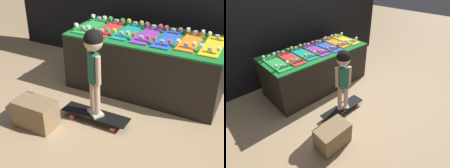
% 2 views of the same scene
% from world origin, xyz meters
% --- Properties ---
extents(ground_plane, '(16.00, 16.00, 0.00)m').
position_xyz_m(ground_plane, '(0.00, 0.00, 0.00)').
color(ground_plane, tan).
extents(display_rack, '(1.80, 0.81, 0.69)m').
position_xyz_m(display_rack, '(0.00, 0.51, 0.35)').
color(display_rack, black).
rests_on(display_rack, ground_plane).
extents(skateboard_green_on_rack, '(0.20, 0.60, 0.09)m').
position_xyz_m(skateboard_green_on_rack, '(-0.73, 0.49, 0.71)').
color(skateboard_green_on_rack, green).
rests_on(skateboard_green_on_rack, display_rack).
extents(skateboard_red_on_rack, '(0.20, 0.60, 0.09)m').
position_xyz_m(skateboard_red_on_rack, '(-0.49, 0.50, 0.71)').
color(skateboard_red_on_rack, red).
rests_on(skateboard_red_on_rack, display_rack).
extents(skateboard_teal_on_rack, '(0.20, 0.60, 0.09)m').
position_xyz_m(skateboard_teal_on_rack, '(-0.24, 0.52, 0.71)').
color(skateboard_teal_on_rack, teal).
rests_on(skateboard_teal_on_rack, display_rack).
extents(skateboard_purple_on_rack, '(0.20, 0.60, 0.09)m').
position_xyz_m(skateboard_purple_on_rack, '(0.00, 0.50, 0.71)').
color(skateboard_purple_on_rack, purple).
rests_on(skateboard_purple_on_rack, display_rack).
extents(skateboard_blue_on_rack, '(0.20, 0.60, 0.09)m').
position_xyz_m(skateboard_blue_on_rack, '(0.24, 0.49, 0.71)').
color(skateboard_blue_on_rack, blue).
rests_on(skateboard_blue_on_rack, display_rack).
extents(skateboard_orange_on_rack, '(0.20, 0.60, 0.09)m').
position_xyz_m(skateboard_orange_on_rack, '(0.49, 0.53, 0.71)').
color(skateboard_orange_on_rack, orange).
rests_on(skateboard_orange_on_rack, display_rack).
extents(skateboard_yellow_on_rack, '(0.20, 0.60, 0.09)m').
position_xyz_m(skateboard_yellow_on_rack, '(0.73, 0.51, 0.71)').
color(skateboard_yellow_on_rack, yellow).
rests_on(skateboard_yellow_on_rack, display_rack).
extents(skateboard_on_floor, '(0.73, 0.19, 0.09)m').
position_xyz_m(skateboard_on_floor, '(-0.20, -0.37, 0.07)').
color(skateboard_on_floor, black).
rests_on(skateboard_on_floor, ground_plane).
extents(child, '(0.21, 0.19, 0.92)m').
position_xyz_m(child, '(-0.20, -0.37, 0.73)').
color(child, silver).
rests_on(child, skateboard_on_floor).
extents(storage_box, '(0.42, 0.26, 0.29)m').
position_xyz_m(storage_box, '(-0.70, -0.71, 0.14)').
color(storage_box, '#8E704C').
rests_on(storage_box, ground_plane).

